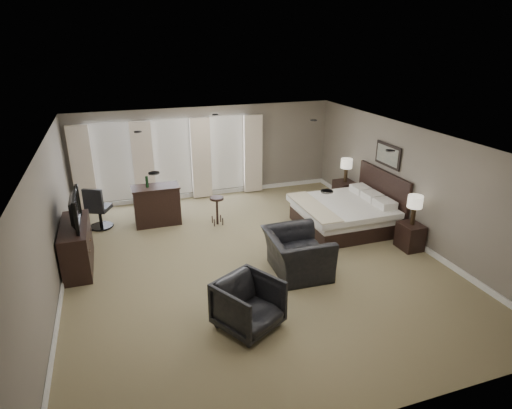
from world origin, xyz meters
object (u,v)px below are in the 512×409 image
object	(u,v)px
tv	(73,221)
bar_stool_right	(217,211)
bed	(343,202)
armchair_far	(249,302)
armchair_near	(297,247)
bar_stool_left	(156,209)
nightstand_near	(410,236)
dresser	(77,246)
bar_counter	(157,205)
desk_chair	(99,207)
lamp_far	(346,170)
lamp_near	(414,210)
nightstand_far	(344,193)

from	to	relation	value
tv	bar_stool_right	distance (m)	3.46
bed	armchair_far	distance (m)	4.45
armchair_near	bar_stool_right	xyz separation A→B (m)	(-0.93, 2.80, -0.21)
bed	bar_stool_left	world-z (taller)	bed
bed	nightstand_near	size ratio (longest dim) A/B	3.65
dresser	bar_stool_right	distance (m)	3.40
bar_counter	desk_chair	distance (m)	1.38
nightstand_near	lamp_far	distance (m)	2.98
bed	dresser	bearing A→B (deg)	179.56
lamp_near	bar_stool_right	world-z (taller)	lamp_near
nightstand_near	tv	distance (m)	7.12
nightstand_far	desk_chair	world-z (taller)	desk_chair
bar_stool_right	dresser	bearing A→B (deg)	-160.07
bed	nightstand_near	xyz separation A→B (m)	(0.89, -1.45, -0.39)
armchair_far	bar_stool_right	xyz separation A→B (m)	(0.51, 4.14, -0.10)
tv	armchair_near	distance (m)	4.46
armchair_near	nightstand_near	bearing A→B (deg)	-84.61
bar_stool_left	bar_stool_right	world-z (taller)	bar_stool_right
nightstand_near	nightstand_far	size ratio (longest dim) A/B	0.90
desk_chair	bed	bearing A→B (deg)	-173.73
bar_counter	armchair_far	bearing A→B (deg)	-79.06
bar_stool_right	lamp_near	bearing A→B (deg)	-35.48
lamp_near	armchair_near	bearing A→B (deg)	-177.04
tv	bar_counter	size ratio (longest dim) A/B	1.00
lamp_near	bar_stool_left	world-z (taller)	lamp_near
dresser	bar_stool_left	world-z (taller)	dresser
bed	lamp_far	size ratio (longest dim) A/B	3.27
nightstand_near	armchair_near	bearing A→B (deg)	-177.04
lamp_far	bar_stool_left	bearing A→B (deg)	175.29
nightstand_near	lamp_near	world-z (taller)	lamp_near
nightstand_near	nightstand_far	xyz separation A→B (m)	(0.00, 2.90, 0.03)
lamp_near	armchair_near	world-z (taller)	lamp_near
bar_stool_left	armchair_far	bearing A→B (deg)	-79.20
nightstand_far	armchair_near	size ratio (longest dim) A/B	0.50
lamp_far	bar_counter	bearing A→B (deg)	176.97
lamp_far	bar_stool_left	xyz separation A→B (m)	(-5.15, 0.42, -0.64)
tv	armchair_far	distance (m)	4.05
nightstand_far	dresser	world-z (taller)	dresser
bed	lamp_near	xyz separation A→B (m)	(0.89, -1.45, 0.24)
nightstand_near	armchair_far	distance (m)	4.49
nightstand_near	bar_counter	size ratio (longest dim) A/B	0.51
lamp_far	armchair_near	world-z (taller)	lamp_far
bed	bar_stool_right	distance (m)	3.10
bar_stool_right	bar_stool_left	bearing A→B (deg)	154.86
nightstand_far	tv	distance (m)	7.09
lamp_near	armchair_far	size ratio (longest dim) A/B	0.71
nightstand_far	lamp_far	world-z (taller)	lamp_far
lamp_far	desk_chair	xyz separation A→B (m)	(-6.49, 0.49, -0.43)
lamp_near	bar_counter	size ratio (longest dim) A/B	0.58
desk_chair	bar_counter	bearing A→B (deg)	-163.67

